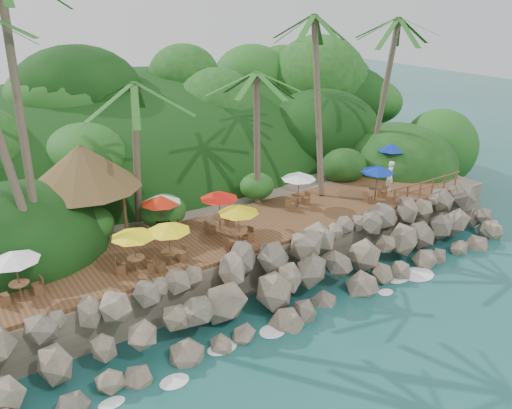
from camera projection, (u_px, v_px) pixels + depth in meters
ground at (330, 315)px, 23.99m from camera, size 140.00×140.00×0.00m
land_base at (174, 190)px, 35.85m from camera, size 32.00×25.20×2.10m
jungle_hill at (133, 175)px, 41.99m from camera, size 44.80×28.00×15.40m
seawall at (303, 274)px, 25.08m from camera, size 29.00×4.00×2.30m
terrace at (256, 226)px, 27.75m from camera, size 26.00×5.00×0.20m
jungle_foliage at (181, 209)px, 35.48m from camera, size 44.00×16.00×12.00m
foam_line at (325, 311)px, 24.21m from camera, size 25.20×0.80×0.06m
palms at (207, 30)px, 25.54m from camera, size 29.42×7.55×13.72m
palapa at (82, 166)px, 25.55m from camera, size 5.58×5.58×4.60m
dining_clusters at (232, 199)px, 26.22m from camera, size 25.56×5.16×2.12m
railing at (427, 187)px, 31.20m from camera, size 6.10×0.10×1.00m
waiter at (390, 176)px, 31.88m from camera, size 0.80×0.65×1.90m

